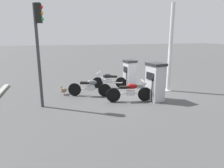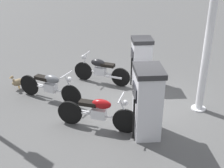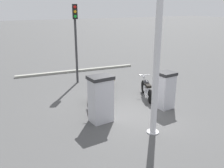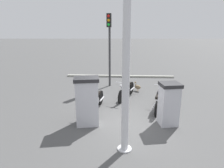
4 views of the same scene
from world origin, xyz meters
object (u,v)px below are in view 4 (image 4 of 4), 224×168
object	(u,v)px
wandering_duck	(138,87)
fuel_pump_far	(87,101)
motorcycle_far_pump	(95,100)
roadside_traffic_light	(109,38)
canopy_support_pole	(126,75)
fuel_pump_near	(169,104)
motorcycle_near_pump	(159,99)
motorcycle_extra	(126,89)

from	to	relation	value
wandering_duck	fuel_pump_far	bearing A→B (deg)	149.70
motorcycle_far_pump	wandering_duck	size ratio (longest dim) A/B	4.12
roadside_traffic_light	canopy_support_pole	size ratio (longest dim) A/B	0.91
canopy_support_pole	wandering_duck	bearing A→B (deg)	-10.86
fuel_pump_near	motorcycle_far_pump	distance (m)	2.91
roadside_traffic_light	canopy_support_pole	distance (m)	6.40
motorcycle_far_pump	canopy_support_pole	world-z (taller)	canopy_support_pole
fuel_pump_near	roadside_traffic_light	bearing A→B (deg)	23.85
motorcycle_far_pump	fuel_pump_far	bearing A→B (deg)	170.99
fuel_pump_near	wandering_duck	size ratio (longest dim) A/B	3.08
canopy_support_pole	roadside_traffic_light	bearing A→B (deg)	4.57
wandering_duck	fuel_pump_near	bearing A→B (deg)	-171.37
roadside_traffic_light	canopy_support_pole	bearing A→B (deg)	-175.43
motorcycle_near_pump	motorcycle_extra	distance (m)	1.84
motorcycle_extra	wandering_duck	size ratio (longest dim) A/B	3.98
motorcycle_far_pump	motorcycle_extra	world-z (taller)	same
fuel_pump_near	motorcycle_near_pump	world-z (taller)	fuel_pump_near
fuel_pump_far	roadside_traffic_light	xyz separation A→B (m)	(4.81, -0.71, 1.89)
roadside_traffic_light	motorcycle_far_pump	bearing A→B (deg)	171.82
roadside_traffic_light	fuel_pump_far	bearing A→B (deg)	171.62
motorcycle_far_pump	canopy_support_pole	bearing A→B (deg)	-159.00
fuel_pump_far	motorcycle_far_pump	size ratio (longest dim) A/B	0.85
fuel_pump_far	motorcycle_near_pump	distance (m)	3.12
wandering_duck	canopy_support_pole	distance (m)	5.82
fuel_pump_near	fuel_pump_far	xyz separation A→B (m)	(-0.00, 2.84, 0.10)
motorcycle_extra	wandering_duck	distance (m)	1.41
fuel_pump_far	motorcycle_extra	size ratio (longest dim) A/B	0.87
motorcycle_near_pump	roadside_traffic_light	size ratio (longest dim) A/B	0.45
fuel_pump_near	canopy_support_pole	bearing A→B (deg)	133.57
wandering_duck	canopy_support_pole	size ratio (longest dim) A/B	0.11
motorcycle_extra	roadside_traffic_light	world-z (taller)	roadside_traffic_light
roadside_traffic_light	fuel_pump_near	bearing A→B (deg)	-156.15
motorcycle_far_pump	canopy_support_pole	xyz separation A→B (m)	(-2.70, -1.03, 1.70)
fuel_pump_near	wandering_duck	bearing A→B (deg)	8.63
wandering_duck	canopy_support_pole	world-z (taller)	canopy_support_pole
fuel_pump_far	motorcycle_far_pump	bearing A→B (deg)	-9.01
canopy_support_pole	fuel_pump_near	bearing A→B (deg)	-46.43
motorcycle_near_pump	fuel_pump_far	bearing A→B (deg)	114.85
motorcycle_extra	fuel_pump_far	bearing A→B (deg)	149.67
motorcycle_far_pump	roadside_traffic_light	size ratio (longest dim) A/B	0.50
motorcycle_far_pump	motorcycle_extra	distance (m)	2.03
motorcycle_near_pump	motorcycle_far_pump	distance (m)	2.63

